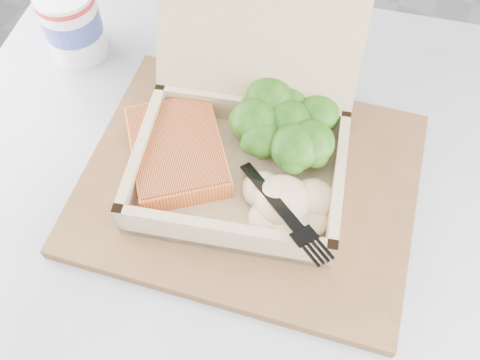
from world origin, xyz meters
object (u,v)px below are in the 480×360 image
at_px(cafe_table, 248,295).
at_px(takeout_container, 246,124).
at_px(serving_tray, 249,183).
at_px(paper_cup, 71,22).

bearing_deg(cafe_table, takeout_container, 118.26).
bearing_deg(serving_tray, paper_cup, 162.16).
xyz_separation_m(cafe_table, paper_cup, (-0.30, 0.14, 0.23)).
relative_size(serving_tray, takeout_container, 1.18).
distance_m(serving_tray, takeout_container, 0.06).
height_order(cafe_table, serving_tray, serving_tray).
height_order(cafe_table, takeout_container, takeout_container).
distance_m(serving_tray, paper_cup, 0.29).
bearing_deg(paper_cup, takeout_container, -12.79).
height_order(serving_tray, paper_cup, paper_cup).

